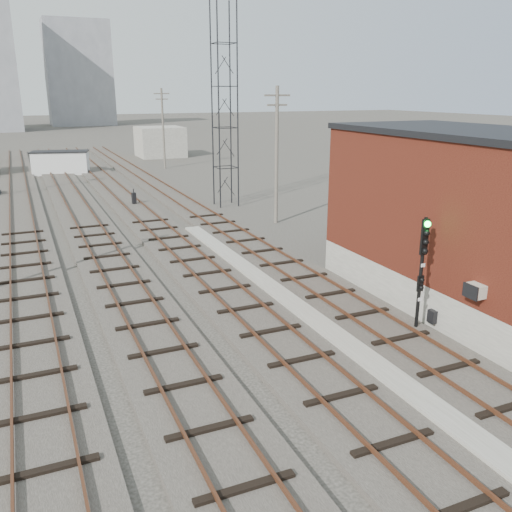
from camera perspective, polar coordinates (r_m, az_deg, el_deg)
ground at (r=65.86m, az=-15.53°, el=8.80°), size 320.00×320.00×0.00m
track_right at (r=45.99m, az=-8.44°, el=6.06°), size 3.20×90.00×0.39m
track_mid_right at (r=45.13m, az=-13.36°, el=5.58°), size 3.20×90.00×0.39m
track_mid_left at (r=44.61m, az=-18.42°, el=5.04°), size 3.20×90.00×0.39m
track_left at (r=44.46m, az=-23.54°, el=4.46°), size 3.20×90.00×0.39m
platform_curb at (r=22.70m, az=3.77°, el=-5.13°), size 0.90×28.00×0.26m
brick_building at (r=24.15m, az=21.16°, el=3.80°), size 6.54×12.20×7.22m
lattice_tower at (r=42.31m, az=-3.32°, el=15.37°), size 1.60×1.60×15.00m
utility_pole_right_a at (r=36.44m, az=2.18°, el=10.87°), size 1.80×0.24×9.00m
utility_pole_right_b at (r=64.70m, az=-9.76°, el=13.30°), size 1.80×0.24×9.00m
apartment_right at (r=155.65m, az=-18.16°, el=17.76°), size 16.00×12.00×26.00m
shed_right at (r=77.12m, az=-10.06°, el=11.75°), size 6.00×6.00×4.00m
signal_mast at (r=20.47m, az=17.09°, el=-0.93°), size 0.40×0.42×4.39m
switch_stand at (r=43.63m, az=-12.72°, el=5.91°), size 0.34×0.34×1.28m
site_trailer at (r=63.24m, az=-19.87°, el=9.25°), size 6.35×3.90×2.49m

